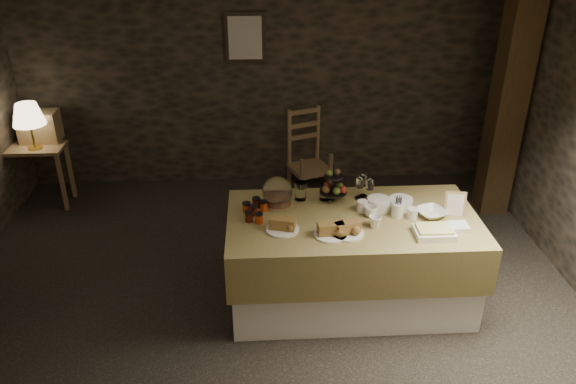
{
  "coord_description": "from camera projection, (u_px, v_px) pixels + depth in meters",
  "views": [
    {
      "loc": [
        -0.03,
        -3.83,
        3.08
      ],
      "look_at": [
        0.2,
        0.2,
        0.99
      ],
      "focal_mm": 35.0,
      "sensor_mm": 36.0,
      "label": 1
    }
  ],
  "objects": [
    {
      "name": "room_shell",
      "position": [
        262.0,
        136.0,
        4.1
      ],
      "size": [
        5.52,
        5.02,
        2.6
      ],
      "color": "black",
      "rests_on": "ground"
    },
    {
      "name": "storage_jar_b",
      "position": [
        325.0,
        192.0,
        4.79
      ],
      "size": [
        0.09,
        0.09,
        0.14
      ],
      "primitive_type": "cylinder",
      "color": "white",
      "rests_on": "buffet_table"
    },
    {
      "name": "timber_column",
      "position": [
        509.0,
        97.0,
        5.75
      ],
      "size": [
        0.3,
        0.3,
        2.6
      ],
      "primitive_type": "cube",
      "color": "black",
      "rests_on": "ground_plane"
    },
    {
      "name": "framed_picture",
      "position": [
        245.0,
        38.0,
        6.19
      ],
      "size": [
        0.45,
        0.04,
        0.55
      ],
      "color": "#2E2218",
      "rests_on": "room_shell"
    },
    {
      "name": "fruit_stand",
      "position": [
        334.0,
        188.0,
        4.73
      ],
      "size": [
        0.23,
        0.23,
        0.33
      ],
      "rotation": [
        0.0,
        0.0,
        -0.31
      ],
      "color": "black",
      "rests_on": "buffet_table"
    },
    {
      "name": "bowl",
      "position": [
        431.0,
        213.0,
        4.55
      ],
      "size": [
        0.3,
        0.3,
        0.06
      ],
      "primitive_type": "imported",
      "rotation": [
        0.0,
        0.0,
        0.36
      ],
      "color": "white",
      "rests_on": "buffet_table"
    },
    {
      "name": "buffet_table",
      "position": [
        351.0,
        253.0,
        4.7
      ],
      "size": [
        2.04,
        1.08,
        0.81
      ],
      "color": "white",
      "rests_on": "ground_plane"
    },
    {
      "name": "mug_d",
      "position": [
        412.0,
        213.0,
        4.51
      ],
      "size": [
        0.08,
        0.08,
        0.09
      ],
      "primitive_type": "cylinder",
      "color": "white",
      "rests_on": "buffet_table"
    },
    {
      "name": "mug_c",
      "position": [
        362.0,
        206.0,
        4.61
      ],
      "size": [
        0.09,
        0.09,
        0.09
      ],
      "primitive_type": "cylinder",
      "color": "white",
      "rests_on": "buffet_table"
    },
    {
      "name": "cup_a",
      "position": [
        371.0,
        211.0,
        4.54
      ],
      "size": [
        0.12,
        0.12,
        0.09
      ],
      "primitive_type": "imported",
      "rotation": [
        0.0,
        0.0,
        0.15
      ],
      "color": "white",
      "rests_on": "buffet_table"
    },
    {
      "name": "table_lamp",
      "position": [
        28.0,
        115.0,
        5.9
      ],
      "size": [
        0.34,
        0.34,
        0.51
      ],
      "color": "gold",
      "rests_on": "console_table"
    },
    {
      "name": "bread_platter_right",
      "position": [
        347.0,
        229.0,
        4.3
      ],
      "size": [
        0.26,
        0.26,
        0.11
      ],
      "color": "white",
      "rests_on": "buffet_table"
    },
    {
      "name": "console_table",
      "position": [
        35.0,
        158.0,
        6.18
      ],
      "size": [
        0.66,
        0.38,
        0.71
      ],
      "color": "olive",
      "rests_on": "ground_plane"
    },
    {
      "name": "plate_stack_b",
      "position": [
        401.0,
        203.0,
        4.67
      ],
      "size": [
        0.2,
        0.2,
        0.08
      ],
      "primitive_type": "cylinder",
      "color": "white",
      "rests_on": "buffet_table"
    },
    {
      "name": "plate_stack_a",
      "position": [
        378.0,
        204.0,
        4.64
      ],
      "size": [
        0.19,
        0.19,
        0.1
      ],
      "primitive_type": "cylinder",
      "color": "white",
      "rests_on": "buffet_table"
    },
    {
      "name": "chair",
      "position": [
        309.0,
        153.0,
        6.7
      ],
      "size": [
        0.56,
        0.55,
        0.73
      ],
      "rotation": [
        0.0,
        0.0,
        0.37
      ],
      "color": "olive",
      "rests_on": "ground_plane"
    },
    {
      "name": "bread_platter_center",
      "position": [
        331.0,
        231.0,
        4.28
      ],
      "size": [
        0.26,
        0.26,
        0.11
      ],
      "color": "white",
      "rests_on": "buffet_table"
    },
    {
      "name": "storage_jar_a",
      "position": [
        301.0,
        191.0,
        4.79
      ],
      "size": [
        0.1,
        0.1,
        0.16
      ],
      "primitive_type": "cylinder",
      "color": "white",
      "rests_on": "buffet_table"
    },
    {
      "name": "square_dish",
      "position": [
        459.0,
        227.0,
        4.36
      ],
      "size": [
        0.14,
        0.14,
        0.04
      ],
      "primitive_type": "cube",
      "color": "white",
      "rests_on": "buffet_table"
    },
    {
      "name": "cup_b",
      "position": [
        375.0,
        222.0,
        4.39
      ],
      "size": [
        0.13,
        0.13,
        0.1
      ],
      "primitive_type": "imported",
      "rotation": [
        0.0,
        0.0,
        0.29
      ],
      "color": "white",
      "rests_on": "buffet_table"
    },
    {
      "name": "cutlery_holder",
      "position": [
        398.0,
        210.0,
        4.53
      ],
      "size": [
        0.1,
        0.1,
        0.12
      ],
      "primitive_type": "cylinder",
      "color": "white",
      "rests_on": "buffet_table"
    },
    {
      "name": "menu_frame",
      "position": [
        455.0,
        205.0,
        4.55
      ],
      "size": [
        0.18,
        0.1,
        0.22
      ],
      "primitive_type": "cube",
      "rotation": [
        -0.24,
        0.0,
        -0.19
      ],
      "color": "olive",
      "rests_on": "buffet_table"
    },
    {
      "name": "ground_plane",
      "position": [
        266.0,
        305.0,
        4.81
      ],
      "size": [
        5.5,
        5.0,
        0.01
      ],
      "primitive_type": "cube",
      "color": "black",
      "rests_on": "ground"
    },
    {
      "name": "cake_dome",
      "position": [
        277.0,
        193.0,
        4.69
      ],
      "size": [
        0.26,
        0.26,
        0.26
      ],
      "color": "olive",
      "rests_on": "buffet_table"
    },
    {
      "name": "bread_platter_left",
      "position": [
        282.0,
        226.0,
        4.35
      ],
      "size": [
        0.26,
        0.26,
        0.11
      ],
      "color": "white",
      "rests_on": "buffet_table"
    },
    {
      "name": "tart_dish",
      "position": [
        434.0,
        232.0,
        4.28
      ],
      "size": [
        0.3,
        0.22,
        0.07
      ],
      "color": "white",
      "rests_on": "buffet_table"
    },
    {
      "name": "wine_rack",
      "position": [
        39.0,
        126.0,
        6.2
      ],
      "size": [
        0.42,
        0.26,
        0.34
      ],
      "primitive_type": "cube",
      "color": "olive",
      "rests_on": "console_table"
    },
    {
      "name": "jam_jars",
      "position": [
        255.0,
        211.0,
        4.56
      ],
      "size": [
        0.2,
        0.32,
        0.07
      ],
      "color": "#59170C",
      "rests_on": "buffet_table"
    }
  ]
}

